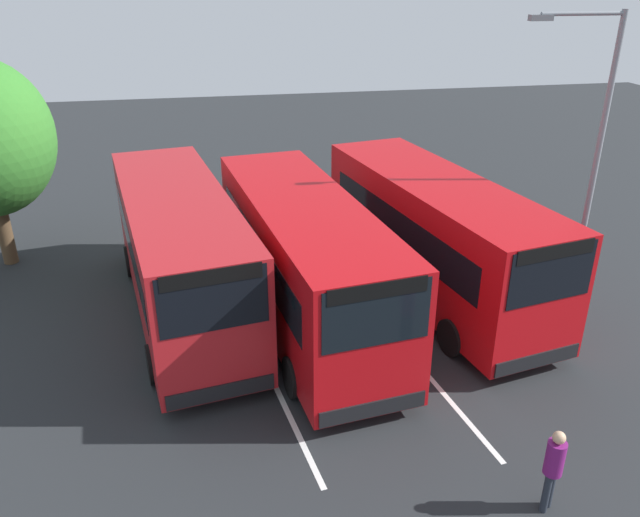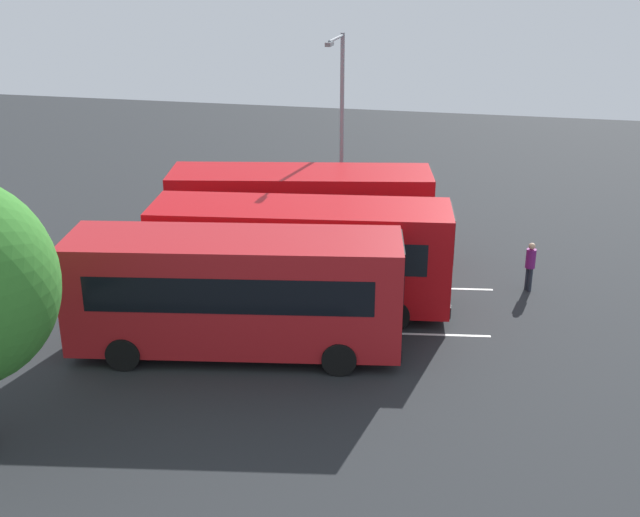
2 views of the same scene
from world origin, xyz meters
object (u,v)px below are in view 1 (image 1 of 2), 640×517
Objects in this scene: bus_far_left at (181,251)px; pedestrian at (554,465)px; bus_center_right at (436,234)px; street_lamp at (591,142)px; bus_center_left at (305,259)px.

bus_far_left is 10.15m from pedestrian.
bus_center_right is 5.62× the size of pedestrian.
pedestrian is at bearing 59.18° from street_lamp.
street_lamp is (0.62, 3.81, 2.56)m from bus_center_right.
bus_far_left is 1.22× the size of street_lamp.
street_lamp reaches higher than bus_center_left.
bus_center_left is at bearing 60.89° from bus_far_left.
bus_far_left and bus_center_right have the same top height.
bus_far_left is at bearing -102.46° from bus_center_right.
street_lamp is at bearing 84.54° from bus_center_left.
street_lamp is at bearing 76.09° from bus_far_left.
street_lamp is at bearing -68.13° from pedestrian.
bus_center_right is at bearing 78.89° from bus_far_left.
pedestrian is at bearing 15.85° from bus_center_left.
bus_center_left is 0.99× the size of bus_center_right.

